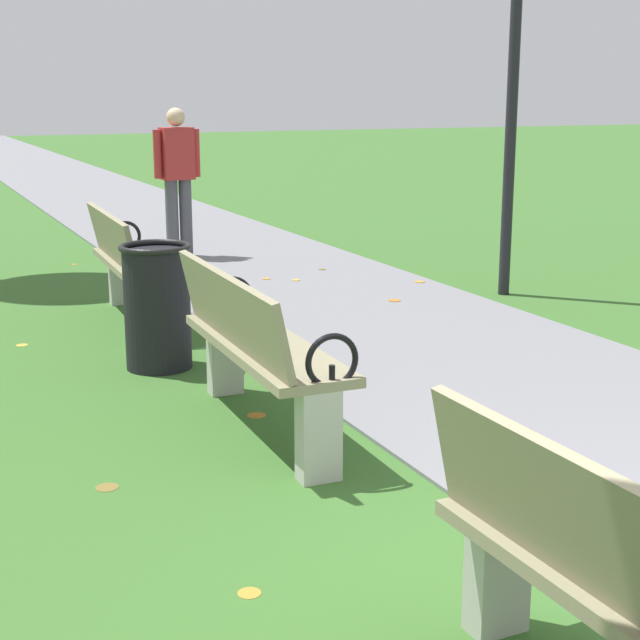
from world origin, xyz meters
The scene contains 7 objects.
paved_walkway centered at (1.28, 18.00, 0.01)m, with size 2.56×44.00×0.02m, color slate.
park_bench_2 centered at (-0.50, 2.86, 0.49)m, with size 0.51×1.61×0.90m.
park_bench_3 centered at (-0.50, 5.65, 0.49)m, with size 0.53×1.62×0.90m.
pedestrian_walking centered at (0.72, 8.48, 0.93)m, with size 0.53×0.24×1.62m.
trash_bin centered at (-0.65, 4.32, 0.42)m, with size 0.48×0.48×0.84m.
lamp_post centered at (2.86, 5.35, 2.31)m, with size 0.28×0.28×3.48m.
scattered_leaves centered at (0.19, 3.33, 0.01)m, with size 4.75×10.55×0.02m.
Camera 1 is at (-2.25, -1.82, 1.82)m, focal length 54.05 mm.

